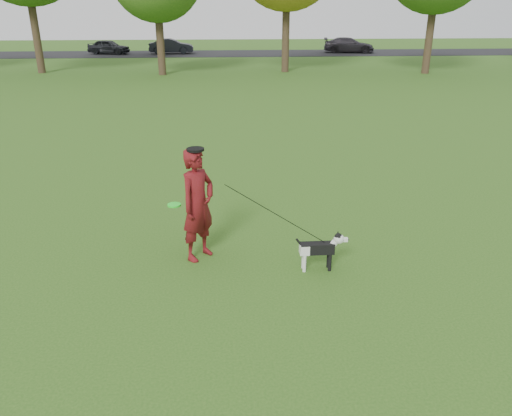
{
  "coord_description": "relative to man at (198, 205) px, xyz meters",
  "views": [
    {
      "loc": [
        -0.3,
        -7.56,
        4.18
      ],
      "look_at": [
        0.24,
        0.3,
        0.95
      ],
      "focal_mm": 35.0,
      "sensor_mm": 36.0,
      "label": 1
    }
  ],
  "objects": [
    {
      "name": "ground",
      "position": [
        0.75,
        -0.41,
        -0.99
      ],
      "size": [
        120.0,
        120.0,
        0.0
      ],
      "primitive_type": "plane",
      "color": "#285116",
      "rests_on": "ground"
    },
    {
      "name": "man_held_items",
      "position": [
        1.31,
        -0.33,
        -0.07
      ],
      "size": [
        2.69,
        0.75,
        1.54
      ],
      "color": "#20FF26",
      "rests_on": "ground"
    },
    {
      "name": "car_left",
      "position": [
        -9.49,
        39.59,
        -0.35
      ],
      "size": [
        3.93,
        2.34,
        1.25
      ],
      "primitive_type": "imported",
      "rotation": [
        0.0,
        0.0,
        1.32
      ],
      "color": "black",
      "rests_on": "road"
    },
    {
      "name": "dog",
      "position": [
        2.05,
        -0.6,
        -0.58
      ],
      "size": [
        0.9,
        0.18,
        0.68
      ],
      "color": "black",
      "rests_on": "ground"
    },
    {
      "name": "road",
      "position": [
        0.75,
        39.59,
        -0.98
      ],
      "size": [
        120.0,
        7.0,
        0.02
      ],
      "primitive_type": "cube",
      "color": "black",
      "rests_on": "ground"
    },
    {
      "name": "car_mid",
      "position": [
        -3.92,
        39.59,
        -0.33
      ],
      "size": [
        3.93,
        1.37,
        1.29
      ],
      "primitive_type": "imported",
      "rotation": [
        0.0,
        0.0,
        1.57
      ],
      "color": "black",
      "rests_on": "road"
    },
    {
      "name": "man",
      "position": [
        0.0,
        0.0,
        0.0
      ],
      "size": [
        0.83,
        0.86,
        1.99
      ],
      "primitive_type": "imported",
      "rotation": [
        0.0,
        0.0,
        0.87
      ],
      "color": "#5D120D",
      "rests_on": "ground"
    },
    {
      "name": "car_right",
      "position": [
        12.34,
        39.59,
        -0.31
      ],
      "size": [
        4.87,
        2.71,
        1.33
      ],
      "primitive_type": "imported",
      "rotation": [
        0.0,
        0.0,
        1.38
      ],
      "color": "#262229",
      "rests_on": "road"
    }
  ]
}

